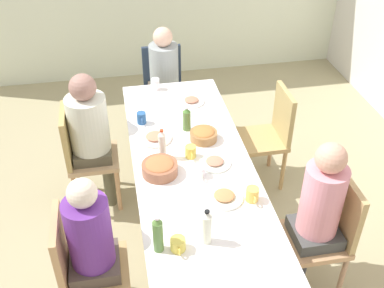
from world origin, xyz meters
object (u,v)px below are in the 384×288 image
(person_4, at_px, (318,210))
(cup_4, at_px, (178,244))
(chair_3, at_px, (270,132))
(cup_0, at_px, (155,84))
(bottle_1, at_px, (207,227))
(plate_3, at_px, (215,162))
(cup_3, at_px, (142,118))
(cup_1, at_px, (190,152))
(bottle_2, at_px, (187,119))
(chair_2, at_px, (83,152))
(cup_2, at_px, (200,172))
(person_0, at_px, (164,75))
(chair_1, at_px, (82,265))
(chair_0, at_px, (164,87))
(bottle_0, at_px, (158,235))
(person_1, at_px, (94,244))
(plate_1, at_px, (155,138))
(bowl_0, at_px, (160,168))
(plate_2, at_px, (192,101))
(bowl_1, at_px, (204,135))
(bottle_3, at_px, (162,144))
(cup_5, at_px, (252,194))
(chair_4, at_px, (326,230))
(dining_table, at_px, (192,170))
(person_2, at_px, (91,129))
(plate_0, at_px, (224,197))

(person_4, xyz_separation_m, cup_4, (0.19, -0.92, 0.08))
(chair_3, relative_size, cup_4, 7.32)
(cup_0, relative_size, bottle_1, 0.45)
(plate_3, relative_size, cup_3, 2.08)
(cup_1, bearing_deg, bottle_2, 174.00)
(chair_2, distance_m, cup_2, 1.14)
(person_0, xyz_separation_m, cup_3, (0.90, -0.30, 0.11))
(cup_2, bearing_deg, chair_1, -63.10)
(chair_0, distance_m, bottle_0, 2.35)
(person_1, distance_m, plate_1, 1.02)
(bowl_0, xyz_separation_m, cup_3, (-0.64, -0.06, -0.00))
(cup_0, bearing_deg, person_0, 161.48)
(cup_1, xyz_separation_m, cup_4, (0.83, -0.22, -0.01))
(chair_2, xyz_separation_m, cup_1, (0.53, 0.79, 0.29))
(bottle_1, bearing_deg, person_4, 102.19)
(plate_1, relative_size, plate_2, 1.16)
(bowl_1, height_order, cup_0, cup_0)
(chair_0, xyz_separation_m, plate_3, (1.60, 0.15, 0.26))
(person_1, relative_size, bowl_0, 4.80)
(plate_3, xyz_separation_m, bowl_0, (0.03, -0.39, 0.04))
(chair_3, relative_size, bottle_3, 3.87)
(chair_1, height_order, bowl_1, chair_1)
(bowl_1, bearing_deg, chair_3, 117.12)
(person_0, bearing_deg, cup_4, -5.73)
(person_4, distance_m, cup_5, 0.43)
(person_0, relative_size, chair_4, 1.29)
(chair_2, bearing_deg, dining_table, 53.69)
(chair_4, bearing_deg, cup_1, -128.60)
(person_0, distance_m, bottle_1, 2.20)
(plate_2, xyz_separation_m, bottle_2, (0.39, -0.11, 0.08))
(person_1, relative_size, plate_1, 4.71)
(person_2, height_order, cup_1, person_2)
(plate_3, bearing_deg, cup_0, -166.23)
(cup_3, relative_size, bottle_2, 0.53)
(plate_0, height_order, bottle_1, bottle_1)
(person_2, xyz_separation_m, bowl_0, (0.67, 0.46, 0.08))
(person_0, bearing_deg, chair_3, 42.34)
(chair_3, relative_size, chair_4, 1.00)
(cup_0, bearing_deg, person_2, -49.54)
(chair_0, relative_size, cup_2, 8.14)
(bottle_3, bearing_deg, chair_0, 172.36)
(chair_4, distance_m, cup_2, 0.92)
(chair_2, height_order, bottle_0, bottle_0)
(dining_table, distance_m, bottle_3, 0.28)
(bowl_0, relative_size, cup_5, 2.07)
(cup_3, bearing_deg, plate_3, 36.38)
(chair_2, height_order, bottle_3, bottle_3)
(bowl_0, relative_size, cup_4, 1.98)
(plate_1, xyz_separation_m, bottle_0, (1.07, -0.11, 0.11))
(cup_1, relative_size, cup_3, 1.06)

